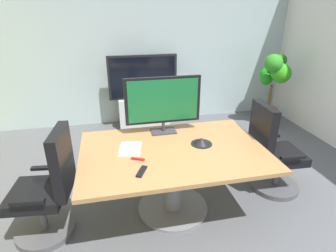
{
  "coord_description": "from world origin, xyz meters",
  "views": [
    {
      "loc": [
        -0.68,
        -2.08,
        2.05
      ],
      "look_at": [
        -0.11,
        0.53,
        0.89
      ],
      "focal_mm": 29.31,
      "sensor_mm": 36.0,
      "label": 1
    }
  ],
  "objects_px": {
    "potted_plant": "(273,82)",
    "conference_phone": "(202,141)",
    "office_chair_left": "(48,194)",
    "tv_monitor": "(163,102)",
    "wall_display_unit": "(144,103)",
    "office_chair_right": "(272,156)",
    "conference_table": "(173,165)",
    "remote_control": "(142,171)"
  },
  "relations": [
    {
      "from": "potted_plant",
      "to": "conference_phone",
      "type": "distance_m",
      "value": 2.76
    },
    {
      "from": "office_chair_left",
      "to": "conference_phone",
      "type": "distance_m",
      "value": 1.56
    },
    {
      "from": "tv_monitor",
      "to": "wall_display_unit",
      "type": "distance_m",
      "value": 2.01
    },
    {
      "from": "office_chair_right",
      "to": "tv_monitor",
      "type": "height_order",
      "value": "tv_monitor"
    },
    {
      "from": "tv_monitor",
      "to": "potted_plant",
      "type": "distance_m",
      "value": 2.79
    },
    {
      "from": "conference_table",
      "to": "conference_phone",
      "type": "relative_size",
      "value": 8.36
    },
    {
      "from": "office_chair_left",
      "to": "remote_control",
      "type": "height_order",
      "value": "office_chair_left"
    },
    {
      "from": "potted_plant",
      "to": "remote_control",
      "type": "bearing_deg",
      "value": -139.17
    },
    {
      "from": "tv_monitor",
      "to": "office_chair_left",
      "type": "bearing_deg",
      "value": -156.06
    },
    {
      "from": "office_chair_left",
      "to": "conference_table",
      "type": "bearing_deg",
      "value": 100.17
    },
    {
      "from": "conference_table",
      "to": "tv_monitor",
      "type": "distance_m",
      "value": 0.7
    },
    {
      "from": "conference_phone",
      "to": "remote_control",
      "type": "distance_m",
      "value": 0.79
    },
    {
      "from": "wall_display_unit",
      "to": "potted_plant",
      "type": "height_order",
      "value": "potted_plant"
    },
    {
      "from": "office_chair_right",
      "to": "potted_plant",
      "type": "distance_m",
      "value": 2.19
    },
    {
      "from": "wall_display_unit",
      "to": "conference_phone",
      "type": "relative_size",
      "value": 5.95
    },
    {
      "from": "potted_plant",
      "to": "conference_phone",
      "type": "height_order",
      "value": "potted_plant"
    },
    {
      "from": "office_chair_right",
      "to": "tv_monitor",
      "type": "xyz_separation_m",
      "value": [
        -1.23,
        0.34,
        0.64
      ]
    },
    {
      "from": "potted_plant",
      "to": "remote_control",
      "type": "relative_size",
      "value": 7.81
    },
    {
      "from": "conference_table",
      "to": "wall_display_unit",
      "type": "relative_size",
      "value": 1.4
    },
    {
      "from": "wall_display_unit",
      "to": "potted_plant",
      "type": "bearing_deg",
      "value": -9.53
    },
    {
      "from": "office_chair_right",
      "to": "office_chair_left",
      "type": "bearing_deg",
      "value": 97.1
    },
    {
      "from": "remote_control",
      "to": "wall_display_unit",
      "type": "bearing_deg",
      "value": 107.95
    },
    {
      "from": "office_chair_left",
      "to": "tv_monitor",
      "type": "relative_size",
      "value": 1.3
    },
    {
      "from": "office_chair_left",
      "to": "potted_plant",
      "type": "bearing_deg",
      "value": 126.22
    },
    {
      "from": "tv_monitor",
      "to": "wall_display_unit",
      "type": "xyz_separation_m",
      "value": [
        0.02,
        1.91,
        -0.65
      ]
    },
    {
      "from": "potted_plant",
      "to": "conference_table",
      "type": "bearing_deg",
      "value": -139.63
    },
    {
      "from": "office_chair_left",
      "to": "tv_monitor",
      "type": "distance_m",
      "value": 1.46
    },
    {
      "from": "conference_table",
      "to": "office_chair_left",
      "type": "height_order",
      "value": "office_chair_left"
    },
    {
      "from": "conference_table",
      "to": "remote_control",
      "type": "relative_size",
      "value": 10.82
    },
    {
      "from": "office_chair_left",
      "to": "remote_control",
      "type": "relative_size",
      "value": 6.41
    },
    {
      "from": "wall_display_unit",
      "to": "remote_control",
      "type": "relative_size",
      "value": 7.71
    },
    {
      "from": "tv_monitor",
      "to": "office_chair_right",
      "type": "bearing_deg",
      "value": -15.56
    },
    {
      "from": "conference_table",
      "to": "remote_control",
      "type": "bearing_deg",
      "value": -136.4
    },
    {
      "from": "wall_display_unit",
      "to": "conference_phone",
      "type": "distance_m",
      "value": 2.34
    },
    {
      "from": "wall_display_unit",
      "to": "potted_plant",
      "type": "distance_m",
      "value": 2.36
    },
    {
      "from": "potted_plant",
      "to": "office_chair_right",
      "type": "bearing_deg",
      "value": -120.52
    },
    {
      "from": "office_chair_right",
      "to": "conference_phone",
      "type": "distance_m",
      "value": 0.95
    },
    {
      "from": "remote_control",
      "to": "conference_phone",
      "type": "bearing_deg",
      "value": 56.09
    },
    {
      "from": "office_chair_right",
      "to": "remote_control",
      "type": "height_order",
      "value": "office_chair_right"
    },
    {
      "from": "conference_table",
      "to": "conference_phone",
      "type": "distance_m",
      "value": 0.38
    },
    {
      "from": "office_chair_left",
      "to": "potted_plant",
      "type": "xyz_separation_m",
      "value": [
        3.52,
        2.05,
        0.36
      ]
    },
    {
      "from": "office_chair_right",
      "to": "remote_control",
      "type": "bearing_deg",
      "value": 108.5
    }
  ]
}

